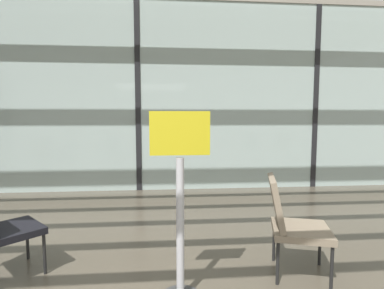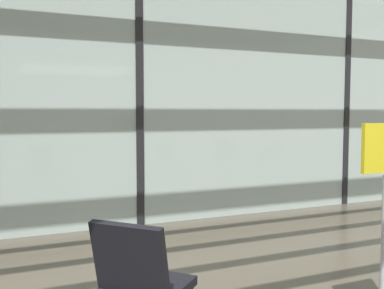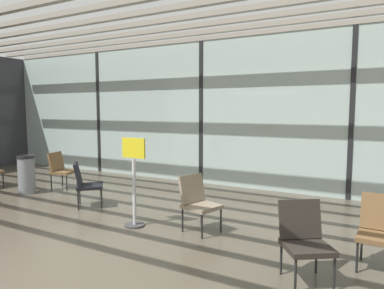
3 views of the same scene
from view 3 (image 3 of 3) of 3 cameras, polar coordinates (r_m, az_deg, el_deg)
The scene contains 14 objects.
ground_plane at distance 5.34m, azimuth -26.34°, elevation -15.67°, with size 60.00×60.00×0.00m, color #4C4438.
glass_curtain_wall at distance 8.99m, azimuth 1.59°, elevation 5.11°, with size 14.00×0.08×3.59m, color #A3B7B2.
window_mullion_0 at distance 11.05m, azimuth -14.79°, elevation 5.05°, with size 0.10×0.12×3.59m, color black.
window_mullion_1 at distance 8.99m, azimuth 1.59°, elevation 5.11°, with size 0.10×0.12×3.59m, color black.
window_mullion_2 at distance 8.00m, azimuth 24.50°, elevation 4.51°, with size 0.10×0.12×3.59m, color black.
ceiling_slats at distance 6.49m, azimuth -12.97°, elevation 21.19°, with size 13.72×6.72×0.10m.
parked_airplane at distance 13.70m, azimuth 6.31°, elevation 7.34°, with size 11.83×4.56×4.56m.
lounge_chair_0 at distance 5.54m, azimuth 0.92°, elevation -8.93°, with size 0.64×0.61×0.87m.
lounge_chair_2 at distance 4.85m, azimuth 28.30°, elevation -11.76°, with size 0.51×0.55×0.87m.
lounge_chair_3 at distance 4.22m, azimuth 17.69°, elevation -13.95°, with size 0.69×0.71×0.87m.
lounge_chair_4 at distance 9.01m, azimuth -20.51°, elevation -3.57°, with size 0.62×0.59×0.87m.
lounge_chair_6 at distance 7.16m, azimuth -16.95°, elevation -5.80°, with size 0.71×0.71×0.87m.
trash_bin at distance 8.77m, azimuth -25.26°, elevation -4.41°, with size 0.38×0.38×0.86m.
info_sign at distance 5.77m, azimuth -9.36°, elevation -6.51°, with size 0.44×0.32×1.44m.
Camera 3 is at (4.15, -2.77, 1.90)m, focal length 32.90 mm.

